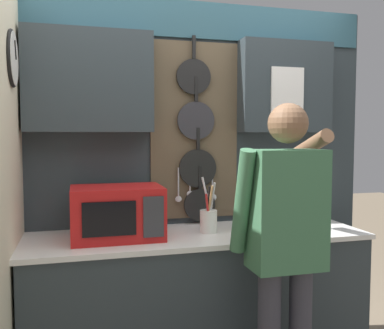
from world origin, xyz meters
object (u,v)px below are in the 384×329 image
at_px(microwave, 117,213).
at_px(person, 285,234).
at_px(knife_block, 252,215).
at_px(utensil_crock, 209,219).

xyz_separation_m(microwave, person, (0.82, -0.53, -0.06)).
xyz_separation_m(knife_block, utensil_crock, (-0.29, 0.00, -0.01)).
bearing_deg(utensil_crock, knife_block, -0.00).
xyz_separation_m(microwave, utensil_crock, (0.57, 0.00, -0.07)).
height_order(microwave, knife_block, microwave).
height_order(utensil_crock, person, person).
relative_size(microwave, utensil_crock, 1.51).
bearing_deg(knife_block, utensil_crock, 180.00).
distance_m(utensil_crock, person, 0.59).
height_order(microwave, person, person).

